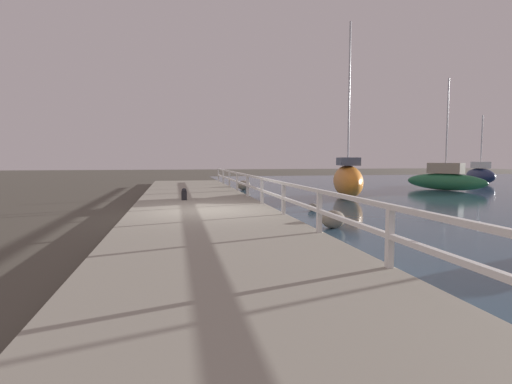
{
  "coord_description": "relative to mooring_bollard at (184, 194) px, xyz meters",
  "views": [
    {
      "loc": [
        -0.88,
        -12.68,
        1.83
      ],
      "look_at": [
        1.16,
        -2.68,
        1.0
      ],
      "focal_mm": 28.0,
      "sensor_mm": 36.0,
      "label": 1
    }
  ],
  "objects": [
    {
      "name": "boulder_upstream",
      "position": [
        3.68,
        7.43,
        -0.17
      ],
      "size": [
        0.77,
        0.69,
        0.58
      ],
      "color": "slate",
      "rests_on": "ground"
    },
    {
      "name": "mooring_bollard",
      "position": [
        0.0,
        0.0,
        0.0
      ],
      "size": [
        0.22,
        0.22,
        0.48
      ],
      "color": "black",
      "rests_on": "dock_walkway"
    },
    {
      "name": "boulder_water_edge",
      "position": [
        4.44,
        -2.61,
        -0.32
      ],
      "size": [
        0.37,
        0.33,
        0.28
      ],
      "color": "#666056",
      "rests_on": "ground"
    },
    {
      "name": "railing",
      "position": [
        2.76,
        -3.29,
        0.42
      ],
      "size": [
        0.1,
        32.5,
        0.95
      ],
      "color": "white",
      "rests_on": "dock_walkway"
    },
    {
      "name": "boulder_downstream",
      "position": [
        3.77,
        -6.08,
        -0.22
      ],
      "size": [
        0.64,
        0.57,
        0.48
      ],
      "color": "slate",
      "rests_on": "ground"
    },
    {
      "name": "ground_plane",
      "position": [
        0.53,
        -3.29,
        -0.46
      ],
      "size": [
        120.0,
        120.0,
        0.0
      ],
      "primitive_type": "plane",
      "color": "#4C473D"
    },
    {
      "name": "sailboat_green",
      "position": [
        15.34,
        4.88,
        0.2
      ],
      "size": [
        2.86,
        4.82,
        6.52
      ],
      "rotation": [
        0.0,
        0.0,
        0.43
      ],
      "color": "#236B42",
      "rests_on": "water_surface"
    },
    {
      "name": "sailboat_navy",
      "position": [
        22.37,
        10.26,
        0.22
      ],
      "size": [
        2.9,
        5.08,
        5.11
      ],
      "rotation": [
        0.0,
        0.0,
        -0.38
      ],
      "color": "#192347",
      "rests_on": "water_surface"
    },
    {
      "name": "sailboat_orange",
      "position": [
        7.79,
        1.9,
        0.41
      ],
      "size": [
        2.6,
        5.08,
        8.23
      ],
      "rotation": [
        0.0,
        0.0,
        -0.29
      ],
      "color": "orange",
      "rests_on": "water_surface"
    },
    {
      "name": "dock_walkway",
      "position": [
        0.53,
        -3.29,
        -0.35
      ],
      "size": [
        4.65,
        36.0,
        0.22
      ],
      "color": "gray",
      "rests_on": "ground"
    }
  ]
}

